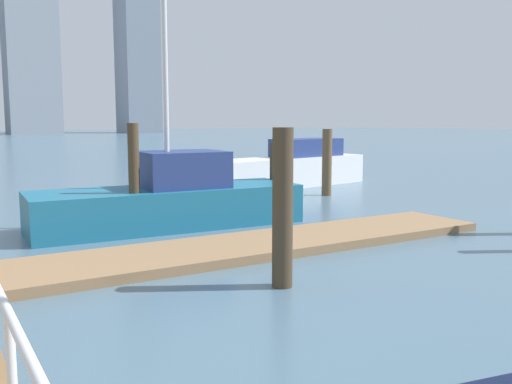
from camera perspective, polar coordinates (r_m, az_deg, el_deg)
The scene contains 8 objects.
ground_plane at distance 18.11m, azimuth -19.48°, elevation -1.32°, with size 300.00×300.00×0.00m, color slate.
floating_dock at distance 11.22m, azimuth -0.33°, elevation -5.53°, with size 11.11×2.00×0.18m, color #93704C.
dock_piling_0 at distance 19.49m, azimuth 7.27°, elevation 3.03°, with size 0.34×0.34×2.31m, color brown.
dock_piling_2 at distance 15.55m, azimuth 1.98°, elevation 1.44°, with size 0.31×0.31×1.99m, color #473826.
dock_piling_3 at distance 12.86m, azimuth -12.36°, elevation 1.26°, with size 0.25×0.25×2.53m, color #473826.
dock_piling_4 at distance 8.59m, azimuth 2.74°, elevation -1.68°, with size 0.32×0.32×2.48m, color #473826.
moored_boat_0 at distance 22.24m, azimuth 3.63°, elevation 2.51°, with size 7.53×3.12×1.86m.
moored_boat_4 at distance 13.80m, azimuth -8.73°, elevation -0.72°, with size 6.63×2.35×8.33m.
Camera 1 is at (-3.53, 2.42, 2.58)m, focal length 39.07 mm.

